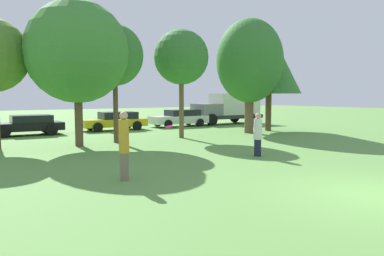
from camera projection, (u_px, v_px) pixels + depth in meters
name	position (u px, v px, depth m)	size (l,w,h in m)	color
ground_plane	(379.00, 196.00, 9.01)	(120.00, 120.00, 0.00)	#5B8E42
person_thrower	(124.00, 145.00, 10.55)	(0.28, 0.28, 1.92)	#726651
person_catcher	(258.00, 134.00, 14.78)	(0.32, 0.32, 1.68)	#191E33
frisbee	(169.00, 127.00, 11.87)	(0.27, 0.26, 0.10)	#F21E72
tree_2	(77.00, 52.00, 17.44)	(4.70, 4.70, 6.70)	brown
tree_3	(115.00, 56.00, 18.81)	(2.80, 2.80, 5.85)	brown
tree_4	(181.00, 58.00, 20.92)	(3.01, 3.01, 5.95)	brown
tree_5	(250.00, 61.00, 23.70)	(4.15, 4.15, 7.10)	brown
tree_6	(269.00, 62.00, 25.22)	(4.22, 4.22, 6.71)	brown
parked_car_black	(28.00, 124.00, 22.62)	(4.16, 2.17, 1.19)	black
parked_car_yellow	(115.00, 121.00, 25.88)	(4.44, 2.01, 1.24)	gold
parked_car_white	(180.00, 118.00, 28.98)	(4.47, 2.04, 1.27)	silver
delivery_truck_grey	(228.00, 108.00, 31.77)	(6.27, 2.57, 2.50)	#2D2D33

